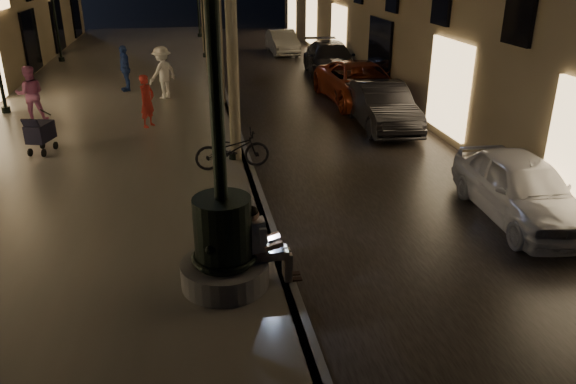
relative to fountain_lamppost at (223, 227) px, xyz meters
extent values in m
plane|color=black|center=(1.00, 13.00, -1.21)|extent=(120.00, 120.00, 0.00)
cube|color=black|center=(4.00, 13.00, -1.20)|extent=(6.00, 45.00, 0.02)
cube|color=#635F57|center=(-3.00, 13.00, -1.11)|extent=(8.00, 45.00, 0.20)
cube|color=#59595B|center=(1.00, 13.00, -1.11)|extent=(0.25, 45.00, 0.20)
cylinder|color=#59595B|center=(0.00, 0.00, -0.81)|extent=(1.40, 1.40, 0.40)
cylinder|color=black|center=(0.00, 0.00, -0.06)|extent=(0.90, 0.90, 1.10)
torus|color=black|center=(0.00, 0.00, -0.51)|extent=(1.04, 1.04, 0.10)
torus|color=black|center=(0.00, 0.00, 0.34)|extent=(0.89, 0.89, 0.09)
cylinder|color=black|center=(0.00, 0.00, 2.09)|extent=(0.20, 0.20, 3.20)
cube|color=tan|center=(0.55, 0.00, -0.52)|extent=(0.36, 0.24, 0.18)
cube|color=silver|center=(0.49, 0.00, -0.19)|extent=(0.44, 0.26, 0.56)
sphere|color=tan|center=(0.46, 0.00, 0.18)|extent=(0.21, 0.21, 0.21)
sphere|color=black|center=(0.45, 0.00, 0.22)|extent=(0.21, 0.21, 0.21)
cube|color=tan|center=(0.79, -0.09, -0.52)|extent=(0.45, 0.13, 0.14)
cube|color=tan|center=(0.79, 0.09, -0.52)|extent=(0.45, 0.13, 0.14)
cube|color=tan|center=(1.00, -0.09, -0.77)|extent=(0.13, 0.12, 0.49)
cube|color=tan|center=(1.00, 0.09, -0.77)|extent=(0.13, 0.12, 0.49)
cube|color=black|center=(1.10, -0.09, -1.00)|extent=(0.26, 0.10, 0.03)
cube|color=black|center=(1.10, 0.09, -1.00)|extent=(0.26, 0.10, 0.03)
cube|color=black|center=(0.81, 0.00, -0.44)|extent=(0.24, 0.33, 0.02)
cube|color=black|center=(0.65, 0.00, -0.33)|extent=(0.09, 0.33, 0.21)
cube|color=#ADDCF7|center=(0.66, 0.00, -0.33)|extent=(0.06, 0.30, 0.18)
cylinder|color=#6B604C|center=(0.75, 6.00, 1.49)|extent=(0.28, 0.28, 5.00)
cylinder|color=#6B604C|center=(0.80, 12.00, 1.54)|extent=(0.28, 0.28, 5.10)
cylinder|color=#6B604C|center=(0.70, 18.00, 1.44)|extent=(0.28, 0.28, 4.90)
cylinder|color=#6B604C|center=(0.78, 24.00, 1.59)|extent=(0.28, 0.28, 5.20)
cylinder|color=black|center=(0.70, 6.00, -0.91)|extent=(0.28, 0.28, 0.20)
cylinder|color=black|center=(0.70, 6.00, 1.19)|extent=(0.12, 0.12, 4.40)
cylinder|color=black|center=(0.70, 14.00, -0.91)|extent=(0.28, 0.28, 0.20)
cylinder|color=black|center=(0.70, 14.00, 1.19)|extent=(0.12, 0.12, 4.40)
cylinder|color=black|center=(0.70, 22.00, -0.91)|extent=(0.28, 0.28, 0.20)
cylinder|color=black|center=(0.70, 22.00, 1.19)|extent=(0.12, 0.12, 4.40)
cylinder|color=black|center=(0.70, 30.00, -0.91)|extent=(0.28, 0.28, 0.20)
cylinder|color=black|center=(0.70, 30.00, 1.19)|extent=(0.12, 0.12, 4.40)
cylinder|color=black|center=(-6.40, 12.00, -0.91)|extent=(0.28, 0.28, 0.20)
cylinder|color=black|center=(-6.40, 22.00, -0.91)|extent=(0.28, 0.28, 0.20)
cylinder|color=black|center=(-6.40, 22.00, 1.19)|extent=(0.12, 0.12, 4.40)
cube|color=black|center=(-4.28, 7.39, -0.44)|extent=(0.68, 0.89, 0.47)
cube|color=black|center=(-4.38, 7.03, -0.12)|extent=(0.45, 0.29, 0.31)
cylinder|color=black|center=(-4.55, 7.14, -0.91)|extent=(0.10, 0.21, 0.21)
cylinder|color=black|center=(-4.19, 7.03, -0.91)|extent=(0.10, 0.21, 0.21)
cylinder|color=black|center=(-4.37, 7.74, -0.91)|extent=(0.10, 0.21, 0.21)
cylinder|color=black|center=(-4.00, 7.63, -0.91)|extent=(0.10, 0.21, 0.21)
cylinder|color=black|center=(-4.15, 7.79, -0.02)|extent=(0.17, 0.46, 0.29)
imported|color=#B6B7BE|center=(6.20, 1.79, -0.53)|extent=(1.82, 4.06, 1.36)
imported|color=black|center=(5.61, 8.69, -0.51)|extent=(1.68, 4.30, 1.39)
imported|color=#973013|center=(5.90, 11.91, -0.48)|extent=(2.58, 5.30, 1.45)
imported|color=#2A2A2E|center=(6.06, 17.00, -0.47)|extent=(2.54, 5.26, 1.47)
imported|color=gray|center=(5.00, 23.53, -0.57)|extent=(1.40, 3.91, 1.28)
imported|color=#B42C24|center=(-1.60, 9.44, -0.22)|extent=(0.64, 0.69, 1.59)
imported|color=#C1669E|center=(-5.22, 10.73, -0.14)|extent=(0.97, 0.83, 1.74)
imported|color=white|center=(-1.21, 13.13, -0.08)|extent=(1.35, 1.34, 1.87)
imported|color=navy|center=(-2.68, 14.69, -0.15)|extent=(0.68, 1.09, 1.73)
imported|color=black|center=(0.60, 5.31, -0.53)|extent=(1.88, 0.78, 0.96)
camera|label=1|loc=(-0.40, -7.77, 3.86)|focal=35.00mm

